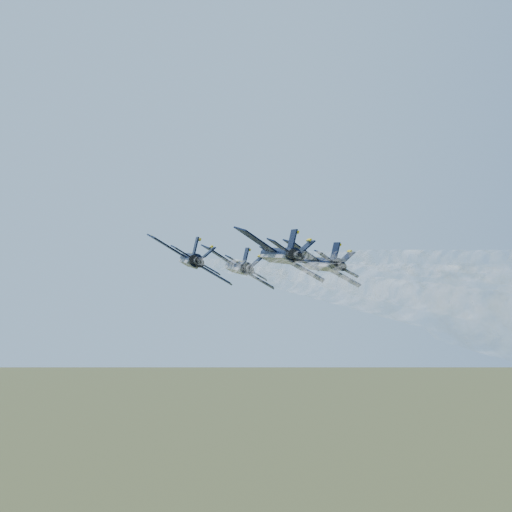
{
  "coord_description": "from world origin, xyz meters",
  "views": [
    {
      "loc": [
        -1.27,
        -84.13,
        86.57
      ],
      "look_at": [
        0.45,
        4.71,
        96.22
      ],
      "focal_mm": 40.0,
      "sensor_mm": 36.0,
      "label": 1
    }
  ],
  "objects_px": {
    "jet_left": "(190,260)",
    "jet_right": "(320,264)",
    "jet_slot": "(278,255)",
    "jet_lead": "(238,267)"
  },
  "relations": [
    {
      "from": "jet_left",
      "to": "jet_right",
      "type": "distance_m",
      "value": 20.91
    },
    {
      "from": "jet_right",
      "to": "jet_slot",
      "type": "xyz_separation_m",
      "value": [
        -7.41,
        -12.31,
        0.0
      ]
    },
    {
      "from": "jet_lead",
      "to": "jet_slot",
      "type": "bearing_deg",
      "value": -86.25
    },
    {
      "from": "jet_lead",
      "to": "jet_slot",
      "type": "height_order",
      "value": "same"
    },
    {
      "from": "jet_slot",
      "to": "jet_lead",
      "type": "bearing_deg",
      "value": 93.75
    },
    {
      "from": "jet_lead",
      "to": "jet_right",
      "type": "distance_m",
      "value": 14.88
    },
    {
      "from": "jet_right",
      "to": "jet_slot",
      "type": "height_order",
      "value": "same"
    },
    {
      "from": "jet_lead",
      "to": "jet_slot",
      "type": "distance_m",
      "value": 19.91
    },
    {
      "from": "jet_left",
      "to": "jet_right",
      "type": "xyz_separation_m",
      "value": [
        20.23,
        5.28,
        0.0
      ]
    },
    {
      "from": "jet_left",
      "to": "jet_slot",
      "type": "height_order",
      "value": "same"
    }
  ]
}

